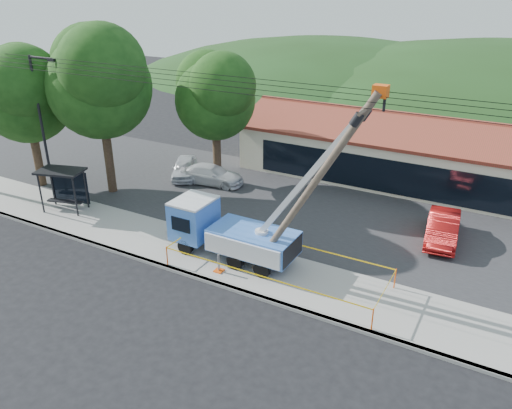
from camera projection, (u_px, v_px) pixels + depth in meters
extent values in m
plane|color=black|center=(189.00, 308.00, 21.28)|extent=(120.00, 120.00, 0.00)
cube|color=#99958F|center=(216.00, 283.00, 22.92)|extent=(60.00, 0.25, 0.15)
cube|color=#99958F|center=(237.00, 264.00, 24.43)|extent=(60.00, 4.00, 0.15)
cube|color=#28282B|center=(304.00, 206.00, 30.82)|extent=(60.00, 12.00, 0.10)
cube|color=beige|center=(404.00, 155.00, 34.73)|extent=(22.00, 8.00, 3.40)
cube|color=black|center=(388.00, 176.00, 31.64)|extent=(18.04, 0.08, 2.21)
cube|color=brown|center=(401.00, 131.00, 32.24)|extent=(22.50, 4.53, 1.52)
cube|color=brown|center=(415.00, 118.00, 35.43)|extent=(22.50, 4.53, 1.52)
cube|color=brown|center=(410.00, 115.00, 33.57)|extent=(22.50, 0.30, 0.25)
cylinder|color=black|center=(43.00, 133.00, 29.64)|extent=(0.16, 0.16, 9.00)
cylinder|color=black|center=(40.00, 58.00, 27.43)|extent=(1.80, 0.14, 0.14)
cube|color=black|center=(52.00, 60.00, 27.06)|extent=(0.50, 0.22, 0.15)
cylinder|color=#332316|center=(109.00, 156.00, 31.95)|extent=(0.56, 0.56, 5.06)
sphere|color=#153A0F|center=(100.00, 87.00, 30.16)|extent=(6.30, 6.30, 6.30)
sphere|color=#153A0F|center=(93.00, 64.00, 30.91)|extent=(5.04, 5.04, 5.04)
sphere|color=#153A0F|center=(102.00, 67.00, 28.36)|extent=(5.04, 5.04, 5.04)
cylinder|color=#332316|center=(37.00, 155.00, 33.11)|extent=(0.56, 0.56, 4.40)
sphere|color=#153A0F|center=(26.00, 98.00, 31.55)|extent=(5.70, 5.70, 5.70)
sphere|color=#153A0F|center=(22.00, 78.00, 32.25)|extent=(4.56, 4.56, 4.56)
sphere|color=#153A0F|center=(24.00, 82.00, 29.95)|extent=(4.56, 4.56, 4.56)
cylinder|color=#332316|center=(217.00, 153.00, 33.89)|extent=(0.56, 0.56, 4.18)
sphere|color=#153A0F|center=(215.00, 100.00, 32.41)|extent=(5.25, 5.25, 5.25)
sphere|color=#153A0F|center=(207.00, 82.00, 33.04)|extent=(4.20, 4.20, 4.20)
sphere|color=#153A0F|center=(222.00, 86.00, 30.92)|extent=(4.20, 4.20, 4.20)
ellipsoid|color=#1A3413|center=(331.00, 78.00, 71.76)|extent=(78.40, 56.00, 28.00)
cylinder|color=black|center=(222.00, 91.00, 20.19)|extent=(60.00, 0.02, 0.02)
cylinder|color=black|center=(229.00, 86.00, 20.54)|extent=(60.00, 0.02, 0.02)
cylinder|color=black|center=(235.00, 82.00, 20.89)|extent=(60.00, 0.02, 0.02)
cylinder|color=black|center=(240.00, 77.00, 21.16)|extent=(60.00, 0.02, 0.02)
cylinder|color=black|center=(186.00, 247.00, 25.09)|extent=(0.82, 0.27, 0.82)
cylinder|color=black|center=(207.00, 231.00, 26.62)|extent=(0.82, 0.27, 0.82)
cylinder|color=black|center=(235.00, 261.00, 23.79)|extent=(0.82, 0.27, 0.82)
cylinder|color=black|center=(255.00, 244.00, 25.32)|extent=(0.82, 0.27, 0.82)
cylinder|color=black|center=(262.00, 269.00, 23.14)|extent=(0.82, 0.27, 0.82)
cylinder|color=black|center=(281.00, 251.00, 24.67)|extent=(0.82, 0.27, 0.82)
cube|color=black|center=(236.00, 246.00, 24.70)|extent=(6.03, 0.91, 0.23)
cube|color=#3A72CF|center=(194.00, 219.00, 25.43)|extent=(1.83, 2.19, 1.92)
cube|color=silver|center=(193.00, 201.00, 25.01)|extent=(1.83, 2.19, 0.11)
cube|color=black|center=(180.00, 213.00, 25.76)|extent=(0.07, 1.65, 0.82)
cube|color=gray|center=(180.00, 227.00, 26.15)|extent=(0.14, 2.10, 0.46)
cube|color=#3A72CF|center=(253.00, 241.00, 24.03)|extent=(4.20, 2.19, 1.10)
cylinder|color=silver|center=(262.00, 235.00, 23.66)|extent=(0.64, 0.64, 0.55)
cube|color=silver|center=(314.00, 169.00, 20.99)|extent=(5.24, 0.26, 7.26)
cube|color=gray|center=(321.00, 165.00, 20.78)|extent=(3.15, 0.16, 4.36)
cube|color=#F3520D|center=(381.00, 91.00, 18.27)|extent=(0.55, 0.46, 0.46)
cube|color=#F3520D|center=(219.00, 271.00, 23.71)|extent=(0.41, 0.41, 0.07)
cube|color=#F3520D|center=(292.00, 254.00, 25.13)|extent=(0.41, 0.41, 0.07)
cylinder|color=#4F3E33|center=(308.00, 192.00, 21.04)|extent=(5.45, 0.31, 9.08)
cube|color=#4F3E33|center=(366.00, 110.00, 18.51)|extent=(0.16, 1.75, 0.16)
cylinder|color=black|center=(365.00, 114.00, 19.10)|extent=(0.55, 0.35, 0.60)
cylinder|color=black|center=(356.00, 119.00, 18.33)|extent=(0.55, 0.35, 0.60)
cylinder|color=black|center=(41.00, 193.00, 29.27)|extent=(0.13, 0.13, 2.43)
cylinder|color=black|center=(75.00, 197.00, 28.83)|extent=(0.13, 0.13, 2.43)
cylinder|color=black|center=(53.00, 186.00, 30.35)|extent=(0.13, 0.13, 2.43)
cylinder|color=black|center=(86.00, 189.00, 29.92)|extent=(0.13, 0.13, 2.43)
cube|color=black|center=(60.00, 171.00, 29.07)|extent=(3.00, 2.32, 0.12)
cube|color=black|center=(70.00, 187.00, 30.18)|extent=(2.34, 0.76, 2.03)
cube|color=black|center=(65.00, 201.00, 29.86)|extent=(2.25, 1.04, 0.08)
cylinder|color=#F3520D|center=(167.00, 256.00, 24.08)|extent=(0.06, 0.06, 0.99)
cylinder|color=#F3520D|center=(372.00, 319.00, 19.56)|extent=(0.06, 0.06, 0.99)
cylinder|color=#F3520D|center=(395.00, 278.00, 22.24)|extent=(0.06, 0.06, 0.99)
cylinder|color=#F3520D|center=(206.00, 228.00, 26.75)|extent=(0.06, 0.06, 0.99)
cube|color=gold|center=(259.00, 275.00, 21.64)|extent=(10.17, 0.01, 0.06)
cube|color=gold|center=(386.00, 289.00, 20.72)|extent=(0.01, 3.36, 0.06)
cube|color=gold|center=(292.00, 243.00, 24.31)|extent=(10.17, 0.01, 0.06)
cube|color=gold|center=(187.00, 233.00, 25.23)|extent=(0.01, 3.36, 0.06)
imported|color=silver|center=(185.00, 178.00, 35.37)|extent=(3.34, 4.20, 1.34)
imported|color=#A41110|center=(440.00, 242.00, 26.70)|extent=(2.05, 4.61, 1.47)
imported|color=silver|center=(212.00, 185.00, 34.17)|extent=(4.68, 2.45, 1.30)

